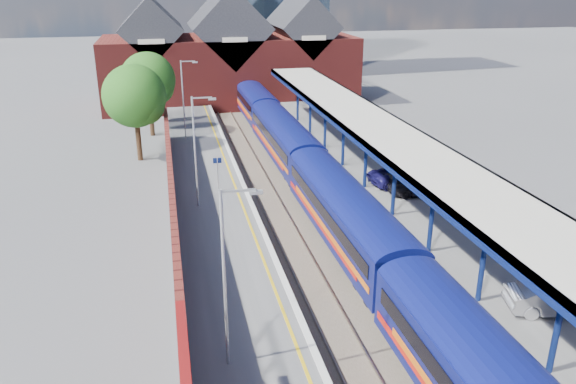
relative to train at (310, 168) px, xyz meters
name	(u,v)px	position (x,y,z in m)	size (l,w,h in m)	color
ground	(274,173)	(-1.49, 5.33, -2.12)	(240.00, 240.00, 0.00)	#5B5B5E
ballast_bed	(305,223)	(-1.49, -4.67, -2.09)	(6.00, 76.00, 0.06)	#473D33
rails	(305,222)	(-1.49, -4.67, -2.00)	(4.51, 76.00, 0.14)	slate
left_platform	(218,224)	(-6.99, -4.67, -1.62)	(5.00, 76.00, 1.00)	#565659
right_platform	(394,208)	(4.51, -4.67, -1.62)	(6.00, 76.00, 1.00)	#565659
coping_left	(255,213)	(-4.64, -4.67, -1.10)	(0.30, 76.00, 0.05)	silver
coping_right	(353,205)	(1.66, -4.67, -1.10)	(0.30, 76.00, 0.05)	silver
yellow_line	(246,214)	(-5.24, -4.67, -1.12)	(0.14, 76.00, 0.01)	yellow
train	(310,168)	(0.00, 0.00, 0.00)	(2.93, 65.92, 3.45)	navy
canopy	(380,131)	(3.99, -2.72, 3.13)	(4.50, 52.00, 4.48)	navy
lamp_post_b	(228,269)	(-7.86, -18.67, 2.87)	(1.48, 0.18, 7.00)	#A5A8AA
lamp_post_c	(197,145)	(-7.86, -2.67, 2.87)	(1.48, 0.18, 7.00)	#A5A8AA
lamp_post_d	(185,95)	(-7.86, 13.33, 2.87)	(1.48, 0.18, 7.00)	#A5A8AA
platform_sign	(218,169)	(-6.49, -0.67, 0.57)	(0.55, 0.08, 2.50)	#A5A8AA
brick_wall	(176,246)	(-9.59, -11.13, 0.33)	(0.35, 50.00, 3.86)	maroon
station_building	(229,58)	(-1.49, 33.33, 3.33)	(30.00, 12.12, 13.78)	maroon
tree_near	(136,98)	(-11.84, 11.24, 3.23)	(5.20, 5.20, 8.10)	#382314
tree_far	(150,81)	(-10.84, 19.24, 3.23)	(5.20, 5.20, 8.10)	#382314
parked_car_silver	(557,298)	(6.26, -18.27, -0.42)	(1.48, 4.25, 1.40)	#9B9A9F
parked_car_dark	(423,185)	(6.78, -3.92, -0.45)	(1.88, 4.62, 1.34)	black
parked_car_blue	(401,175)	(6.22, -1.64, -0.47)	(2.15, 4.67, 1.30)	navy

